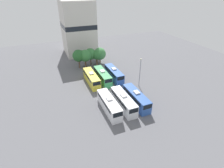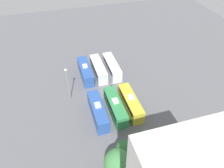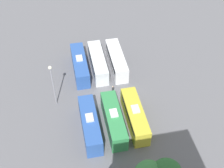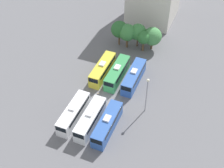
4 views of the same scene
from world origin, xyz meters
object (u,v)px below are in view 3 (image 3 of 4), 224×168
bus_3 (135,116)px  bus_4 (114,120)px  bus_5 (90,124)px  bus_2 (80,65)px  bus_1 (98,62)px  bus_0 (117,60)px  light_pole (52,79)px  worker_person (113,90)px

bus_3 → bus_4: bearing=2.0°
bus_3 → bus_5: (7.43, 0.29, 0.00)m
bus_2 → bus_3: 16.08m
bus_2 → bus_3: same height
bus_2 → bus_1: bearing=-179.2°
bus_2 → bus_0: bearing=179.7°
bus_2 → bus_4: 14.96m
bus_1 → bus_3: size_ratio=1.00×
bus_0 → bus_5: same height
bus_0 → bus_4: (3.57, 14.47, 0.00)m
bus_4 → bus_2: bearing=-75.9°
bus_3 → light_pole: light_pole is taller
bus_5 → light_pole: (4.98, -7.19, 4.06)m
worker_person → bus_0: bearing=-107.4°
bus_0 → bus_3: (0.02, 14.35, 0.00)m
bus_0 → light_pole: light_pole is taller
bus_0 → bus_3: bearing=89.9°
bus_5 → bus_3: bearing=-177.8°
bus_0 → worker_person: 7.29m
bus_3 → bus_4: size_ratio=1.00×
bus_5 → light_pole: size_ratio=1.17×
bus_5 → bus_1: bearing=-104.3°
bus_3 → bus_4: 3.55m
bus_2 → worker_person: 8.63m
bus_5 → worker_person: bus_5 is taller
bus_3 → bus_4: same height
bus_0 → bus_4: 14.91m
bus_2 → bus_5: size_ratio=1.00×
bus_1 → bus_4: (-0.11, 14.57, 0.00)m
bus_1 → bus_5: size_ratio=1.00×
bus_4 → bus_5: bearing=2.4°
light_pole → bus_0: bearing=-149.1°
bus_4 → bus_5: same height
bus_1 → bus_3: same height
bus_3 → light_pole: (12.41, -6.90, 4.06)m
bus_2 → bus_4: same height
bus_3 → worker_person: 7.81m
bus_0 → bus_3: size_ratio=1.00×
bus_1 → bus_3: (-3.66, 14.44, 0.00)m
bus_5 → worker_person: 9.42m
bus_4 → worker_person: 7.76m
bus_5 → light_pole: bearing=-55.3°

